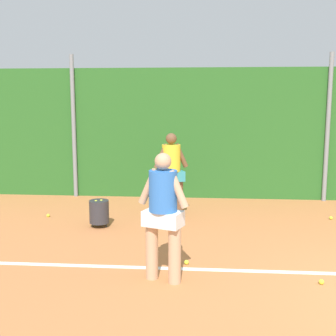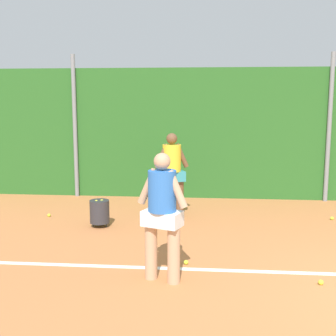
{
  "view_description": "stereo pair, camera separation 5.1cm",
  "coord_description": "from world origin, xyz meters",
  "px_view_note": "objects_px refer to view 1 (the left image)",
  "views": [
    {
      "loc": [
        -2.83,
        -4.55,
        2.32
      ],
      "look_at": [
        -3.38,
        2.25,
        1.24
      ],
      "focal_mm": 46.03,
      "sensor_mm": 36.0,
      "label": 1
    },
    {
      "loc": [
        -2.78,
        -4.55,
        2.32
      ],
      "look_at": [
        -3.38,
        2.25,
        1.24
      ],
      "focal_mm": 46.03,
      "sensor_mm": 36.0,
      "label": 2
    }
  ],
  "objects_px": {
    "player_foreground_near": "(163,210)",
    "tennis_ball_0": "(48,215)",
    "player_midcourt": "(171,171)",
    "ball_hopper": "(99,212)",
    "tennis_ball_2": "(331,218)",
    "tennis_ball_6": "(321,282)",
    "tennis_ball_4": "(186,262)"
  },
  "relations": [
    {
      "from": "player_foreground_near",
      "to": "player_midcourt",
      "type": "relative_size",
      "value": 0.99
    },
    {
      "from": "player_foreground_near",
      "to": "tennis_ball_4",
      "type": "relative_size",
      "value": 25.34
    },
    {
      "from": "player_foreground_near",
      "to": "tennis_ball_6",
      "type": "bearing_deg",
      "value": 21.74
    },
    {
      "from": "player_midcourt",
      "to": "tennis_ball_0",
      "type": "height_order",
      "value": "player_midcourt"
    },
    {
      "from": "player_foreground_near",
      "to": "player_midcourt",
      "type": "height_order",
      "value": "player_midcourt"
    },
    {
      "from": "ball_hopper",
      "to": "tennis_ball_4",
      "type": "height_order",
      "value": "ball_hopper"
    },
    {
      "from": "ball_hopper",
      "to": "tennis_ball_2",
      "type": "bearing_deg",
      "value": 10.98
    },
    {
      "from": "player_foreground_near",
      "to": "tennis_ball_4",
      "type": "bearing_deg",
      "value": 84.37
    },
    {
      "from": "player_midcourt",
      "to": "ball_hopper",
      "type": "height_order",
      "value": "player_midcourt"
    },
    {
      "from": "player_midcourt",
      "to": "tennis_ball_4",
      "type": "height_order",
      "value": "player_midcourt"
    },
    {
      "from": "player_midcourt",
      "to": "tennis_ball_6",
      "type": "height_order",
      "value": "player_midcourt"
    },
    {
      "from": "tennis_ball_2",
      "to": "tennis_ball_4",
      "type": "height_order",
      "value": "same"
    },
    {
      "from": "tennis_ball_4",
      "to": "tennis_ball_6",
      "type": "bearing_deg",
      "value": -16.96
    },
    {
      "from": "player_foreground_near",
      "to": "tennis_ball_0",
      "type": "relative_size",
      "value": 25.34
    },
    {
      "from": "ball_hopper",
      "to": "tennis_ball_0",
      "type": "xyz_separation_m",
      "value": [
        -1.19,
        0.59,
        -0.26
      ]
    },
    {
      "from": "tennis_ball_6",
      "to": "ball_hopper",
      "type": "bearing_deg",
      "value": 146.7
    },
    {
      "from": "player_foreground_near",
      "to": "tennis_ball_4",
      "type": "xyz_separation_m",
      "value": [
        0.28,
        0.57,
        -0.91
      ]
    },
    {
      "from": "player_midcourt",
      "to": "tennis_ball_0",
      "type": "xyz_separation_m",
      "value": [
        -2.46,
        -0.17,
        -0.91
      ]
    },
    {
      "from": "player_midcourt",
      "to": "tennis_ball_4",
      "type": "xyz_separation_m",
      "value": [
        0.41,
        -2.47,
        -0.91
      ]
    },
    {
      "from": "player_foreground_near",
      "to": "tennis_ball_0",
      "type": "height_order",
      "value": "player_foreground_near"
    },
    {
      "from": "tennis_ball_0",
      "to": "tennis_ball_6",
      "type": "distance_m",
      "value": 5.41
    },
    {
      "from": "player_midcourt",
      "to": "tennis_ball_0",
      "type": "bearing_deg",
      "value": -18.82
    },
    {
      "from": "tennis_ball_2",
      "to": "tennis_ball_6",
      "type": "bearing_deg",
      "value": -107.87
    },
    {
      "from": "ball_hopper",
      "to": "tennis_ball_6",
      "type": "xyz_separation_m",
      "value": [
        3.42,
        -2.25,
        -0.26
      ]
    },
    {
      "from": "tennis_ball_0",
      "to": "tennis_ball_2",
      "type": "distance_m",
      "value": 5.62
    },
    {
      "from": "tennis_ball_0",
      "to": "tennis_ball_2",
      "type": "height_order",
      "value": "same"
    },
    {
      "from": "tennis_ball_0",
      "to": "tennis_ball_4",
      "type": "height_order",
      "value": "same"
    },
    {
      "from": "tennis_ball_4",
      "to": "tennis_ball_6",
      "type": "relative_size",
      "value": 1.0
    },
    {
      "from": "tennis_ball_2",
      "to": "tennis_ball_4",
      "type": "distance_m",
      "value": 3.76
    },
    {
      "from": "tennis_ball_4",
      "to": "ball_hopper",
      "type": "bearing_deg",
      "value": 134.38
    },
    {
      "from": "player_midcourt",
      "to": "player_foreground_near",
      "type": "bearing_deg",
      "value": 69.57
    },
    {
      "from": "tennis_ball_0",
      "to": "tennis_ball_6",
      "type": "height_order",
      "value": "same"
    }
  ]
}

